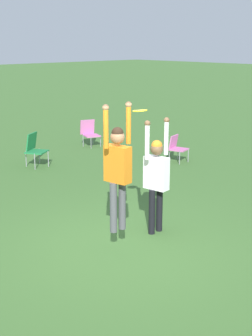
% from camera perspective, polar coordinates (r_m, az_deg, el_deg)
% --- Properties ---
extents(ground_plane, '(120.00, 120.00, 0.00)m').
position_cam_1_polar(ground_plane, '(8.24, -0.58, -9.55)').
color(ground_plane, '#3D662D').
extents(person_jumping, '(0.59, 0.46, 2.13)m').
position_cam_1_polar(person_jumping, '(7.51, -1.03, 0.39)').
color(person_jumping, '#4C4C51').
rests_on(person_jumping, ground_plane).
extents(person_defending, '(0.60, 0.47, 2.14)m').
position_cam_1_polar(person_defending, '(8.46, 3.71, -0.70)').
color(person_defending, black).
rests_on(person_defending, ground_plane).
extents(frisbee, '(0.25, 0.25, 0.04)m').
position_cam_1_polar(frisbee, '(7.81, 1.71, 7.01)').
color(frisbee, yellow).
extents(camping_chair_0, '(0.57, 0.60, 0.78)m').
position_cam_1_polar(camping_chair_0, '(13.84, 6.19, 2.64)').
color(camping_chair_0, gray).
rests_on(camping_chair_0, ground_plane).
extents(camping_chair_1, '(0.63, 0.69, 0.89)m').
position_cam_1_polar(camping_chair_1, '(15.87, -4.46, 4.43)').
color(camping_chair_1, gray).
rests_on(camping_chair_1, ground_plane).
extents(camping_chair_3, '(0.72, 0.79, 0.94)m').
position_cam_1_polar(camping_chair_3, '(13.50, -11.11, 2.49)').
color(camping_chair_3, gray).
rests_on(camping_chair_3, ground_plane).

